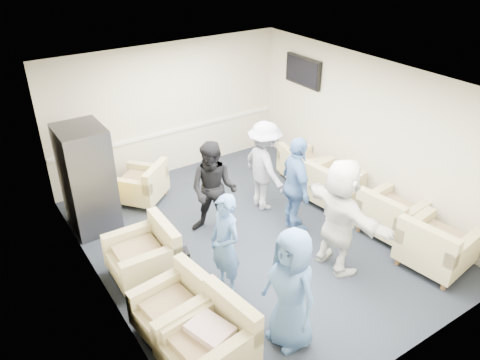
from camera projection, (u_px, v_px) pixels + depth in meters
floor at (253, 238)px, 7.90m from camera, size 6.00×6.00×0.00m
ceiling at (256, 83)px, 6.59m from camera, size 6.00×6.00×0.00m
back_wall at (169, 110)px, 9.43m from camera, size 5.00×0.02×2.70m
front_wall at (414, 275)px, 5.06m from camera, size 5.00×0.02×2.70m
left_wall at (96, 217)px, 6.04m from camera, size 0.02×6.00×2.70m
right_wall at (368, 132)px, 8.45m from camera, size 0.02×6.00×2.70m
chair_rail at (171, 131)px, 9.63m from camera, size 4.98×0.04×0.06m
tv at (303, 71)px, 9.39m from camera, size 0.10×1.00×0.58m
armchair_left_near at (211, 342)px, 5.49m from camera, size 1.05×1.05×0.75m
armchair_left_mid at (180, 310)px, 5.96m from camera, size 0.99×0.99×0.71m
armchair_left_far at (147, 256)px, 6.92m from camera, size 0.92×0.92×0.73m
armchair_right_near at (434, 248)px, 7.07m from camera, size 1.06×1.06×0.75m
armchair_right_midnear at (389, 216)px, 7.85m from camera, size 0.99×0.99×0.71m
armchair_right_midfar at (329, 186)px, 8.74m from camera, size 1.00×1.00×0.72m
armchair_right_far at (300, 166)px, 9.57m from camera, size 0.89×0.89×0.62m
armchair_corner at (143, 186)px, 8.80m from camera, size 1.17×1.17×0.67m
vending_machine at (88, 179)px, 7.79m from camera, size 0.75×0.88×1.86m
backpack at (179, 261)px, 6.96m from camera, size 0.34×0.28×0.52m
pillow at (210, 331)px, 5.38m from camera, size 0.51×0.59×0.15m
person_front_left at (291, 289)px, 5.61m from camera, size 0.57×0.84×1.67m
person_mid_left at (225, 245)px, 6.45m from camera, size 0.42×0.60×1.56m
person_back_left at (214, 190)px, 7.67m from camera, size 1.02×1.03×1.67m
person_back_right at (264, 166)px, 8.38m from camera, size 0.68×1.12×1.69m
person_mid_right at (296, 186)px, 7.71m from camera, size 0.73×1.09×1.73m
person_front_right at (340, 216)px, 6.84m from camera, size 0.61×1.72×1.84m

